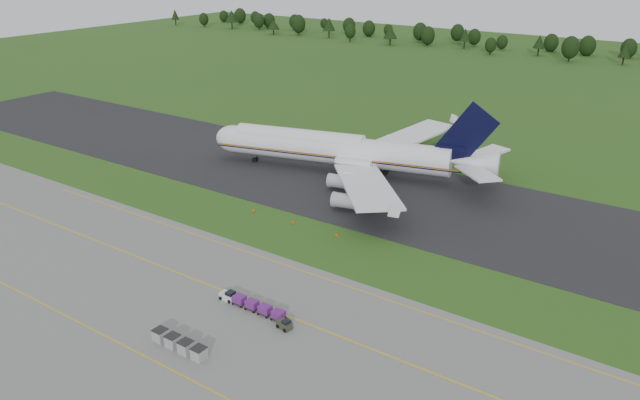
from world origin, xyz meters
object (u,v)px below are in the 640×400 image
Objects in this scene: uld_row at (179,344)px; baggage_train at (251,304)px; aircraft at (341,150)px; utility_cart at (284,325)px; edge_markers at (294,223)px.

baggage_train is at bearing 84.43° from uld_row.
aircraft is 7.68× the size of uld_row.
edge_markers is (-19.97, 28.76, -0.33)m from utility_cart.
utility_cart is (28.34, -58.55, -4.88)m from aircraft.
aircraft reaches higher than edge_markers.
aircraft is 31.38m from edge_markers.
aircraft is 30.88× the size of utility_cart.
utility_cart is (7.12, -1.20, -0.22)m from baggage_train.
baggage_train is at bearing -65.00° from edge_markers.
aircraft is 73.14m from uld_row.
uld_row is (-8.37, -11.67, 0.31)m from utility_cart.
uld_row is 42.06m from edge_markers.
baggage_train is 7.22m from utility_cart.
baggage_train is 0.59× the size of edge_markers.
aircraft is 3.40× the size of edge_markers.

